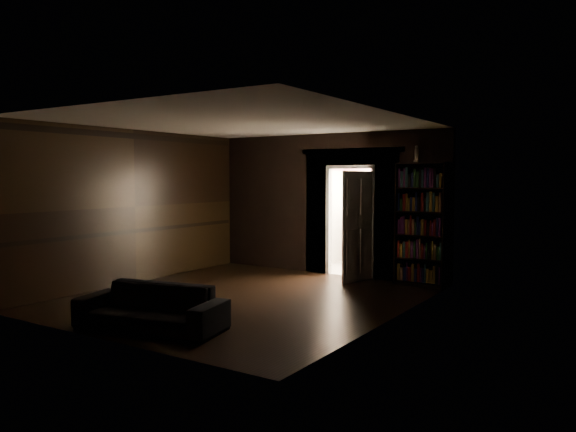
% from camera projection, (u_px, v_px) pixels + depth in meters
% --- Properties ---
extents(ground, '(5.50, 5.50, 0.00)m').
position_uv_depth(ground, '(245.00, 298.00, 8.99)').
color(ground, black).
rests_on(ground, ground).
extents(room_walls, '(5.02, 5.61, 2.84)m').
position_uv_depth(room_walls, '(281.00, 192.00, 9.78)').
color(room_walls, black).
rests_on(room_walls, ground).
extents(kitchen_alcove, '(2.20, 1.80, 2.60)m').
position_uv_depth(kitchen_alcove, '(374.00, 211.00, 11.88)').
color(kitchen_alcove, '#B3AE9C').
rests_on(kitchen_alcove, ground).
extents(sofa, '(2.04, 1.20, 0.74)m').
position_uv_depth(sofa, '(151.00, 300.00, 7.15)').
color(sofa, black).
rests_on(sofa, ground).
extents(bookshelf, '(0.91, 0.35, 2.20)m').
position_uv_depth(bookshelf, '(421.00, 224.00, 9.99)').
color(bookshelf, black).
rests_on(bookshelf, ground).
extents(refrigerator, '(0.94, 0.91, 1.65)m').
position_uv_depth(refrigerator, '(374.00, 228.00, 12.17)').
color(refrigerator, white).
rests_on(refrigerator, ground).
extents(door, '(0.24, 0.84, 2.05)m').
position_uv_depth(door, '(358.00, 226.00, 10.39)').
color(door, silver).
rests_on(door, ground).
extents(figurine, '(0.13, 0.13, 0.31)m').
position_uv_depth(figurine, '(416.00, 154.00, 10.04)').
color(figurine, white).
rests_on(figurine, bookshelf).
extents(bottles, '(0.67, 0.34, 0.28)m').
position_uv_depth(bottles, '(374.00, 184.00, 12.01)').
color(bottles, black).
rests_on(bottles, refrigerator).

